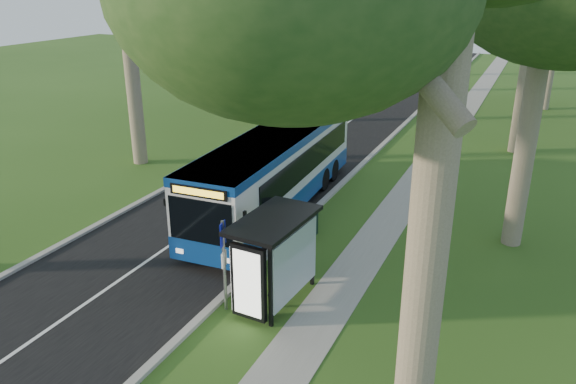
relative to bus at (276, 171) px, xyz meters
name	(u,v)px	position (x,y,z in m)	size (l,w,h in m)	color
ground	(247,275)	(1.55, -5.37, -1.63)	(120.00, 120.00, 0.00)	#2E531A
road	(281,169)	(-1.95, 4.63, -1.62)	(7.00, 100.00, 0.02)	black
kerb_east	(348,178)	(1.55, 4.63, -1.57)	(0.25, 100.00, 0.12)	#9E9B93
kerb_west	(220,159)	(-5.45, 4.63, -1.57)	(0.25, 100.00, 0.12)	#9E9B93
centre_line	(281,169)	(-1.95, 4.63, -1.60)	(0.12, 100.00, 0.01)	white
footpath	(411,188)	(4.55, 4.63, -1.62)	(1.50, 100.00, 0.02)	gray
bus	(276,171)	(0.00, 0.00, 0.00)	(2.97, 11.94, 3.14)	white
bus_stop_sign	(224,256)	(1.92, -7.31, 0.09)	(0.13, 0.39, 2.77)	gray
bus_shelter	(272,250)	(3.09, -6.64, 0.21)	(1.85, 3.14, 2.60)	black
litter_bin	(311,219)	(2.18, -1.55, -1.09)	(0.60, 0.60, 1.05)	black
car_white	(298,94)	(-7.38, 19.20, -0.94)	(1.62, 4.03, 1.37)	silver
car_silver	(324,85)	(-6.79, 23.06, -0.84)	(1.66, 4.77, 1.57)	#B5B8BD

